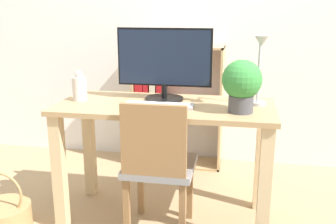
{
  "coord_description": "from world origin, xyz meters",
  "views": [
    {
      "loc": [
        0.44,
        -2.26,
        1.33
      ],
      "look_at": [
        0.0,
        0.1,
        0.69
      ],
      "focal_mm": 42.0,
      "sensor_mm": 36.0,
      "label": 1
    }
  ],
  "objects_px": {
    "basket": "(4,216)",
    "vase": "(80,87)",
    "desk_lamp": "(260,64)",
    "keyboard": "(159,105)",
    "monitor": "(164,61)",
    "chair": "(157,164)",
    "potted_plant": "(242,83)",
    "bookshelf": "(162,110)"
  },
  "relations": [
    {
      "from": "basket",
      "to": "vase",
      "type": "bearing_deg",
      "value": 39.52
    },
    {
      "from": "desk_lamp",
      "to": "keyboard",
      "type": "bearing_deg",
      "value": -170.49
    },
    {
      "from": "monitor",
      "to": "desk_lamp",
      "type": "xyz_separation_m",
      "value": [
        0.57,
        -0.08,
        0.01
      ]
    },
    {
      "from": "desk_lamp",
      "to": "chair",
      "type": "height_order",
      "value": "desk_lamp"
    },
    {
      "from": "desk_lamp",
      "to": "potted_plant",
      "type": "bearing_deg",
      "value": -125.17
    },
    {
      "from": "chair",
      "to": "bookshelf",
      "type": "height_order",
      "value": "bookshelf"
    },
    {
      "from": "vase",
      "to": "bookshelf",
      "type": "xyz_separation_m",
      "value": [
        0.34,
        0.92,
        -0.37
      ]
    },
    {
      "from": "vase",
      "to": "chair",
      "type": "distance_m",
      "value": 0.69
    },
    {
      "from": "vase",
      "to": "bookshelf",
      "type": "relative_size",
      "value": 0.19
    },
    {
      "from": "vase",
      "to": "chair",
      "type": "bearing_deg",
      "value": -20.83
    },
    {
      "from": "vase",
      "to": "potted_plant",
      "type": "relative_size",
      "value": 0.65
    },
    {
      "from": "chair",
      "to": "monitor",
      "type": "bearing_deg",
      "value": 90.73
    },
    {
      "from": "vase",
      "to": "desk_lamp",
      "type": "relative_size",
      "value": 0.46
    },
    {
      "from": "monitor",
      "to": "keyboard",
      "type": "height_order",
      "value": "monitor"
    },
    {
      "from": "desk_lamp",
      "to": "basket",
      "type": "bearing_deg",
      "value": -166.48
    },
    {
      "from": "basket",
      "to": "chair",
      "type": "bearing_deg",
      "value": 7.56
    },
    {
      "from": "chair",
      "to": "bookshelf",
      "type": "bearing_deg",
      "value": 97.16
    },
    {
      "from": "desk_lamp",
      "to": "potted_plant",
      "type": "distance_m",
      "value": 0.19
    },
    {
      "from": "potted_plant",
      "to": "chair",
      "type": "xyz_separation_m",
      "value": [
        -0.46,
        -0.1,
        -0.47
      ]
    },
    {
      "from": "keyboard",
      "to": "vase",
      "type": "xyz_separation_m",
      "value": [
        -0.52,
        0.07,
        0.07
      ]
    },
    {
      "from": "keyboard",
      "to": "monitor",
      "type": "bearing_deg",
      "value": 90.77
    },
    {
      "from": "vase",
      "to": "bookshelf",
      "type": "bearing_deg",
      "value": 69.88
    },
    {
      "from": "desk_lamp",
      "to": "bookshelf",
      "type": "height_order",
      "value": "desk_lamp"
    },
    {
      "from": "chair",
      "to": "desk_lamp",
      "type": "bearing_deg",
      "value": 20.05
    },
    {
      "from": "potted_plant",
      "to": "bookshelf",
      "type": "xyz_separation_m",
      "value": [
        -0.66,
        1.03,
        -0.45
      ]
    },
    {
      "from": "potted_plant",
      "to": "basket",
      "type": "bearing_deg",
      "value": -170.94
    },
    {
      "from": "monitor",
      "to": "chair",
      "type": "height_order",
      "value": "monitor"
    },
    {
      "from": "monitor",
      "to": "vase",
      "type": "relative_size",
      "value": 3.11
    },
    {
      "from": "monitor",
      "to": "desk_lamp",
      "type": "distance_m",
      "value": 0.58
    },
    {
      "from": "desk_lamp",
      "to": "vase",
      "type": "bearing_deg",
      "value": -178.5
    },
    {
      "from": "vase",
      "to": "chair",
      "type": "height_order",
      "value": "vase"
    },
    {
      "from": "desk_lamp",
      "to": "potted_plant",
      "type": "relative_size",
      "value": 1.41
    },
    {
      "from": "monitor",
      "to": "basket",
      "type": "relative_size",
      "value": 1.54
    },
    {
      "from": "keyboard",
      "to": "chair",
      "type": "bearing_deg",
      "value": -82.69
    },
    {
      "from": "basket",
      "to": "monitor",
      "type": "bearing_deg",
      "value": 25.55
    },
    {
      "from": "monitor",
      "to": "potted_plant",
      "type": "relative_size",
      "value": 2.01
    },
    {
      "from": "potted_plant",
      "to": "basket",
      "type": "relative_size",
      "value": 0.77
    },
    {
      "from": "basket",
      "to": "potted_plant",
      "type": "bearing_deg",
      "value": 9.06
    },
    {
      "from": "keyboard",
      "to": "desk_lamp",
      "type": "xyz_separation_m",
      "value": [
        0.57,
        0.1,
        0.25
      ]
    },
    {
      "from": "monitor",
      "to": "bookshelf",
      "type": "height_order",
      "value": "monitor"
    },
    {
      "from": "vase",
      "to": "desk_lamp",
      "type": "distance_m",
      "value": 1.1
    },
    {
      "from": "monitor",
      "to": "desk_lamp",
      "type": "relative_size",
      "value": 1.42
    }
  ]
}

